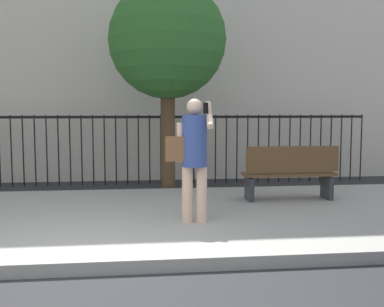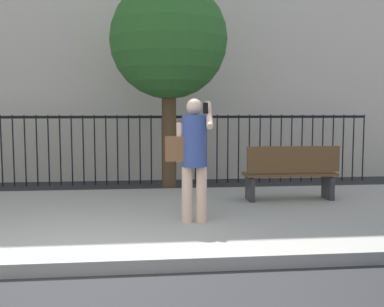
# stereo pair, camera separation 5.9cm
# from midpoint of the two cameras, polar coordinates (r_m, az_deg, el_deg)

# --- Properties ---
(ground_plane) EXTENTS (60.00, 60.00, 0.00)m
(ground_plane) POSITION_cam_midpoint_polar(r_m,az_deg,el_deg) (5.07, -13.78, -14.52)
(ground_plane) COLOR #28282B
(sidewalk) EXTENTS (28.00, 4.40, 0.15)m
(sidewalk) POSITION_cam_midpoint_polar(r_m,az_deg,el_deg) (7.15, -11.43, -7.96)
(sidewalk) COLOR #9E9B93
(sidewalk) RESTS_ON ground
(iron_fence) EXTENTS (12.03, 0.04, 1.60)m
(iron_fence) POSITION_cam_midpoint_polar(r_m,az_deg,el_deg) (10.67, -9.70, 1.61)
(iron_fence) COLOR black
(iron_fence) RESTS_ON ground
(pedestrian_on_phone) EXTENTS (0.67, 0.50, 1.72)m
(pedestrian_on_phone) POSITION_cam_midpoint_polar(r_m,az_deg,el_deg) (6.37, 0.32, 0.32)
(pedestrian_on_phone) COLOR beige
(pedestrian_on_phone) RESTS_ON sidewalk
(street_bench) EXTENTS (1.60, 0.45, 0.95)m
(street_bench) POSITION_cam_midpoint_polar(r_m,az_deg,el_deg) (8.15, 12.31, -2.21)
(street_bench) COLOR brown
(street_bench) RESTS_ON sidewalk
(street_tree_mid) EXTENTS (2.34, 2.34, 4.27)m
(street_tree_mid) POSITION_cam_midpoint_polar(r_m,az_deg,el_deg) (9.45, -2.71, 13.65)
(street_tree_mid) COLOR #4C3823
(street_tree_mid) RESTS_ON ground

